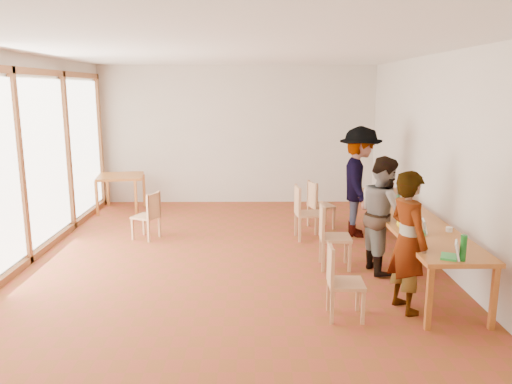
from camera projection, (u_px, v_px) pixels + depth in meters
ground at (231, 263)px, 7.31m from camera, size 8.00×8.00×0.00m
wall_back at (237, 135)px, 10.92m from camera, size 6.00×0.10×3.00m
wall_front at (202, 254)px, 3.09m from camera, size 6.00×0.10×3.00m
wall_right at (442, 161)px, 7.03m from camera, size 0.10×8.00×3.00m
window_wall at (18, 162)px, 6.98m from camera, size 0.10×8.00×3.00m
ceiling at (229, 49)px, 6.69m from camera, size 6.00×8.00×0.04m
communal_table at (407, 219)px, 7.04m from camera, size 0.80×4.00×0.75m
side_table at (121, 179)px, 10.28m from camera, size 0.90×0.90×0.75m
chair_near at (338, 274)px, 5.47m from camera, size 0.40×0.40×0.44m
chair_mid at (329, 229)px, 7.01m from camera, size 0.44×0.44×0.49m
chair_far at (303, 207)px, 8.36m from camera, size 0.46×0.46×0.48m
chair_empty at (317, 200)px, 9.01m from camera, size 0.50×0.50×0.46m
chair_spare at (150, 211)px, 8.35m from camera, size 0.49×0.49×0.43m
person_near at (408, 242)px, 5.60m from camera, size 0.55×0.68×1.62m
person_mid at (383, 214)px, 6.87m from camera, size 0.71×0.86×1.61m
person_far at (359, 182)px, 8.50m from camera, size 0.85×1.30×1.88m
laptop_near at (453, 254)px, 5.24m from camera, size 0.26×0.28×0.19m
laptop_mid at (421, 230)px, 6.14m from camera, size 0.22×0.24×0.18m
laptop_far at (396, 194)px, 8.15m from camera, size 0.23×0.26×0.20m
yellow_mug at (401, 224)px, 6.39m from camera, size 0.14×0.14×0.09m
green_bottle at (463, 248)px, 5.14m from camera, size 0.07×0.07×0.28m
clear_glass at (410, 204)px, 7.48m from camera, size 0.07×0.07×0.09m
condiment_cup at (449, 229)px, 6.21m from camera, size 0.08×0.08×0.06m
pink_phone at (374, 200)px, 7.96m from camera, size 0.05×0.10×0.01m
black_pouch at (389, 197)px, 8.00m from camera, size 0.16×0.26×0.09m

